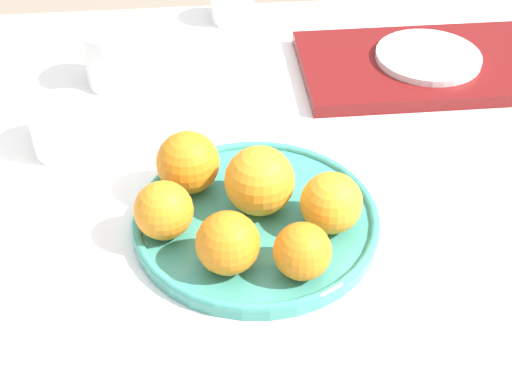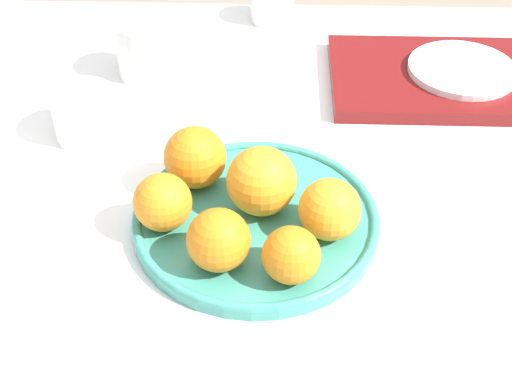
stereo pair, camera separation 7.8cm
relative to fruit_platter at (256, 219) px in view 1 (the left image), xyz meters
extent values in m
cube|color=white|center=(0.10, 0.16, -0.37)|extent=(1.21, 0.81, 0.72)
cylinder|color=teal|center=(0.00, 0.00, 0.00)|extent=(0.28, 0.28, 0.01)
torus|color=teal|center=(0.00, 0.00, 0.00)|extent=(0.28, 0.28, 0.01)
sphere|color=orange|center=(0.04, -0.09, 0.03)|extent=(0.06, 0.06, 0.06)
sphere|color=orange|center=(0.01, 0.02, 0.04)|extent=(0.08, 0.08, 0.08)
sphere|color=orange|center=(-0.10, -0.01, 0.04)|extent=(0.06, 0.06, 0.06)
sphere|color=orange|center=(-0.04, -0.07, 0.04)|extent=(0.07, 0.07, 0.07)
sphere|color=orange|center=(-0.07, 0.06, 0.04)|extent=(0.07, 0.07, 0.07)
sphere|color=orange|center=(0.08, -0.02, 0.04)|extent=(0.07, 0.07, 0.07)
cube|color=maroon|center=(0.29, 0.31, 0.00)|extent=(0.37, 0.21, 0.02)
cylinder|color=white|center=(0.29, 0.31, 0.02)|extent=(0.15, 0.15, 0.01)
cylinder|color=white|center=(0.01, 0.50, 0.02)|extent=(0.07, 0.07, 0.06)
cylinder|color=white|center=(-0.18, 0.32, 0.03)|extent=(0.08, 0.08, 0.08)
cylinder|color=white|center=(-0.23, 0.17, 0.02)|extent=(0.08, 0.08, 0.07)
camera|label=1|loc=(-0.06, -0.59, 0.55)|focal=50.00mm
camera|label=2|loc=(0.02, -0.59, 0.55)|focal=50.00mm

